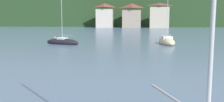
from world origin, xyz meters
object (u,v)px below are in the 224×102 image
mooring_buoy_mid (55,38)px  shore_building_central (159,16)px  sailboat_far_6 (62,42)px  shore_building_westcentral (132,16)px  shore_building_west (105,16)px  sailboat_far_4 (167,42)px

mooring_buoy_mid → shore_building_central: bearing=62.6°
shore_building_central → mooring_buoy_mid: 53.30m
sailboat_far_6 → mooring_buoy_mid: 11.59m
shore_building_westcentral → sailboat_far_6: 59.71m
shore_building_west → sailboat_far_4: size_ratio=1.10×
shore_building_westcentral → sailboat_far_6: bearing=-99.2°
sailboat_far_4 → sailboat_far_6: (-15.98, -1.47, -0.07)m
shore_building_central → sailboat_far_6: 61.18m
sailboat_far_6 → mooring_buoy_mid: sailboat_far_6 is taller
shore_building_westcentral → shore_building_central: 10.28m
shore_building_west → sailboat_far_4: 59.58m
shore_building_central → mooring_buoy_mid: shore_building_central is taller
shore_building_westcentral → sailboat_far_6: shore_building_westcentral is taller
shore_building_westcentral → shore_building_central: bearing=-5.8°
shore_building_west → shore_building_central: bearing=-2.1°
shore_building_westcentral → shore_building_west: bearing=-178.3°
shore_building_central → sailboat_far_6: shore_building_central is taller
shore_building_westcentral → sailboat_far_4: bearing=-83.5°
shore_building_west → shore_building_central: shore_building_west is taller
shore_building_central → sailboat_far_4: (-3.75, -56.29, -4.09)m
sailboat_far_4 → sailboat_far_6: bearing=89.2°
shore_building_westcentral → shore_building_central: shore_building_central is taller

